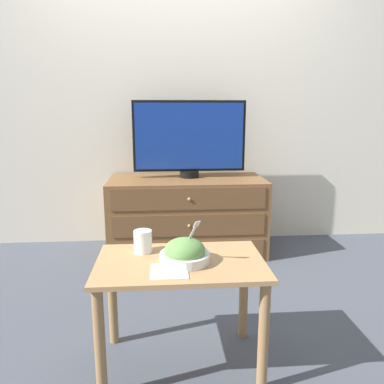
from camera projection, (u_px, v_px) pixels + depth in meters
ground_plane at (177, 239)px, 3.38m from camera, size 12.00×12.00×0.00m
wall_back at (176, 90)px, 3.13m from camera, size 12.00×0.05×2.60m
dresser at (187, 215)px, 3.02m from camera, size 1.23×0.57×0.60m
tv at (189, 138)px, 2.95m from camera, size 0.89×0.15×0.61m
coffee_table at (181, 282)px, 1.63m from camera, size 0.72×0.45×0.50m
takeout_bowl at (185, 253)px, 1.59m from camera, size 0.21×0.21×0.19m
drink_cup at (143, 243)px, 1.70m from camera, size 0.08×0.08×0.10m
napkin at (169, 271)px, 1.50m from camera, size 0.15×0.15×0.00m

